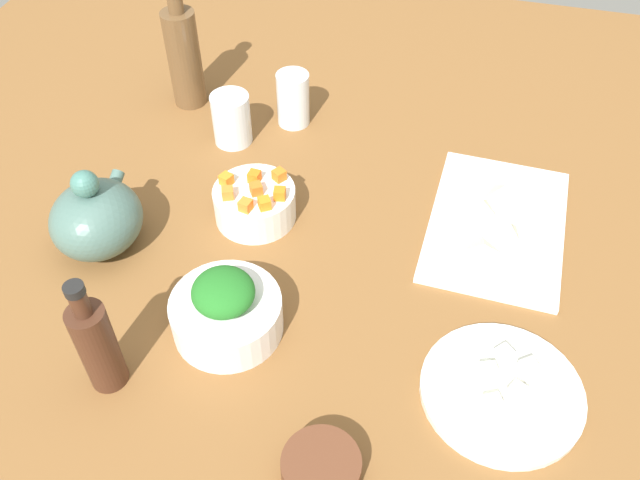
{
  "coord_description": "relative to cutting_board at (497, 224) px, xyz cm",
  "views": [
    {
      "loc": [
        -67.42,
        -17.94,
        81.06
      ],
      "look_at": [
        0.0,
        0.0,
        8.0
      ],
      "focal_mm": 37.81,
      "sensor_mm": 36.0,
      "label": 1
    }
  ],
  "objects": [
    {
      "name": "bowl_carrots",
      "position": [
        -7.81,
        38.71,
        2.4
      ],
      "size": [
        13.31,
        13.31,
        5.81
      ],
      "primitive_type": "cylinder",
      "color": "white",
      "rests_on": "tabletop"
    },
    {
      "name": "teapot",
      "position": [
        -19.98,
        60.0,
        5.29
      ],
      "size": [
        16.39,
        13.8,
        14.86
      ],
      "color": "#496A61",
      "rests_on": "tabletop"
    },
    {
      "name": "drinking_glass_0",
      "position": [
        10.53,
        49.27,
        4.31
      ],
      "size": [
        7.04,
        7.04,
        9.62
      ],
      "primitive_type": "cylinder",
      "color": "white",
      "rests_on": "tabletop"
    },
    {
      "name": "bowl_small_side",
      "position": [
        -48.34,
        16.8,
        1.56
      ],
      "size": [
        9.52,
        9.52,
        4.12
      ],
      "primitive_type": "cylinder",
      "color": "brown",
      "rests_on": "tabletop"
    },
    {
      "name": "carrot_cube_1",
      "position": [
        -10.39,
        42.08,
        6.21
      ],
      "size": [
        2.35,
        2.35,
        1.8
      ],
      "primitive_type": "cube",
      "rotation": [
        0.0,
        0.0,
        1.97
      ],
      "color": "orange",
      "rests_on": "bowl_carrots"
    },
    {
      "name": "tofu_cube_3",
      "position": [
        -28.1,
        -6.08,
        1.8
      ],
      "size": [
        3.07,
        3.07,
        2.2
      ],
      "primitive_type": "cube",
      "rotation": [
        0.0,
        0.0,
        2.2
      ],
      "color": "silver",
      "rests_on": "plate_tofu"
    },
    {
      "name": "carrot_cube_5",
      "position": [
        -8.42,
        34.12,
        6.21
      ],
      "size": [
        2.1,
        2.1,
        1.8
      ],
      "primitive_type": "cube",
      "rotation": [
        0.0,
        0.0,
        0.18
      ],
      "color": "orange",
      "rests_on": "bowl_carrots"
    },
    {
      "name": "carrot_cube_6",
      "position": [
        -12.32,
        38.42,
        6.21
      ],
      "size": [
        2.14,
        2.14,
        1.8
      ],
      "primitive_type": "cube",
      "rotation": [
        0.0,
        0.0,
        1.36
      ],
      "color": "orange",
      "rests_on": "bowl_carrots"
    },
    {
      "name": "carrot_cube_0",
      "position": [
        -8.28,
        38.08,
        6.21
      ],
      "size": [
        2.5,
        2.5,
        1.8
      ],
      "primitive_type": "cube",
      "rotation": [
        0.0,
        0.0,
        2.18
      ],
      "color": "orange",
      "rests_on": "bowl_carrots"
    },
    {
      "name": "carrot_cube_2",
      "position": [
        -5.57,
        39.28,
        6.21
      ],
      "size": [
        1.92,
        1.92,
        1.8
      ],
      "primitive_type": "cube",
      "rotation": [
        0.0,
        0.0,
        3.07
      ],
      "color": "orange",
      "rests_on": "bowl_carrots"
    },
    {
      "name": "drinking_glass_1",
      "position": [
        18.9,
        40.05,
        4.7
      ],
      "size": [
        6.12,
        6.12,
        10.4
      ],
      "primitive_type": "cylinder",
      "color": "white",
      "rests_on": "tabletop"
    },
    {
      "name": "cutting_board",
      "position": [
        0.0,
        0.0,
        0.0
      ],
      "size": [
        32.16,
        22.35,
        1.0
      ],
      "primitive_type": "cube",
      "rotation": [
        0.0,
        0.0,
        -0.04
      ],
      "color": "white",
      "rests_on": "tabletop"
    },
    {
      "name": "carrot_cube_7",
      "position": [
        -11.15,
        35.73,
        6.21
      ],
      "size": [
        2.49,
        2.49,
        1.8
      ],
      "primitive_type": "cube",
      "rotation": [
        0.0,
        0.0,
        2.15
      ],
      "color": "orange",
      "rests_on": "bowl_carrots"
    },
    {
      "name": "dumpling_2",
      "position": [
        -7.55,
        1.67,
        1.52
      ],
      "size": [
        6.22,
        5.72,
        2.03
      ],
      "primitive_type": "pyramid",
      "rotation": [
        0.0,
        0.0,
        3.29
      ],
      "color": "beige",
      "rests_on": "cutting_board"
    },
    {
      "name": "dumpling_1",
      "position": [
        -2.84,
        -1.59,
        2.07
      ],
      "size": [
        5.8,
        5.6,
        3.14
      ],
      "primitive_type": "pyramid",
      "rotation": [
        0.0,
        0.0,
        2.65
      ],
      "color": "beige",
      "rests_on": "cutting_board"
    },
    {
      "name": "bottle_0",
      "position": [
        -42.29,
        47.62,
        7.3
      ],
      "size": [
        4.92,
        4.92,
        19.23
      ],
      "color": "#472719",
      "rests_on": "tabletop"
    },
    {
      "name": "dumpling_3",
      "position": [
        6.11,
        -0.5,
        1.98
      ],
      "size": [
        7.27,
        7.52,
        2.96
      ],
      "primitive_type": "pyramid",
      "rotation": [
        0.0,
        0.0,
        2.02
      ],
      "color": "beige",
      "rests_on": "cutting_board"
    },
    {
      "name": "carrot_cube_3",
      "position": [
        -7.38,
        43.41,
        6.21
      ],
      "size": [
        2.36,
        2.36,
        1.8
      ],
      "primitive_type": "cube",
      "rotation": [
        0.0,
        0.0,
        1.17
      ],
      "color": "orange",
      "rests_on": "bowl_carrots"
    },
    {
      "name": "tofu_cube_1",
      "position": [
        -30.0,
        -0.98,
        1.8
      ],
      "size": [
        2.86,
        2.86,
        2.2
      ],
      "primitive_type": "cube",
      "rotation": [
        0.0,
        0.0,
        1.95
      ],
      "color": "#E3F7D0",
      "rests_on": "plate_tofu"
    },
    {
      "name": "tofu_cube_2",
      "position": [
        -34.72,
        -1.92,
        1.8
      ],
      "size": [
        2.97,
        2.97,
        2.2
      ],
      "primitive_type": "cube",
      "rotation": [
        0.0,
        0.0,
        2.05
      ],
      "color": "#FAE5CB",
      "rests_on": "plate_tofu"
    },
    {
      "name": "bowl_greens",
      "position": [
        -30.41,
        35.15,
        2.42
      ],
      "size": [
        15.59,
        15.59,
        5.85
      ],
      "primitive_type": "cylinder",
      "color": "white",
      "rests_on": "tabletop"
    },
    {
      "name": "tofu_cube_0",
      "position": [
        -32.22,
        -4.85,
        1.8
      ],
      "size": [
        2.96,
        2.96,
        2.2
      ],
      "primitive_type": "cube",
      "rotation": [
        0.0,
        0.0,
        2.67
      ],
      "color": "white",
      "rests_on": "plate_tofu"
    },
    {
      "name": "tofu_cube_4",
      "position": [
        -26.82,
        -2.77,
        1.8
      ],
      "size": [
        3.11,
        3.11,
        2.2
      ],
      "primitive_type": "cube",
      "rotation": [
        0.0,
        0.0,
        0.82
      ],
      "color": "silver",
      "rests_on": "plate_tofu"
    },
    {
      "name": "dumpling_0",
      "position": [
        1.34,
        3.04,
        2.09
      ],
      "size": [
        6.63,
        6.33,
        3.17
      ],
      "primitive_type": "pyramid",
      "rotation": [
        0.0,
        0.0,
        2.88
      ],
      "color": "beige",
      "rests_on": "cutting_board"
    },
    {
      "name": "chopped_greens_mound",
      "position": [
        -30.41,
        35.15,
        7.54
      ],
      "size": [
        12.37,
        12.32,
        4.38
      ],
      "primitive_type": "ellipsoid",
      "rotation": [
        0.0,
        0.0,
        0.68
      ],
      "color": "#226D23",
      "rests_on": "bowl_greens"
    },
    {
      "name": "bottle_1",
      "position": [
        20.16,
        61.8,
        9.72
      ],
      "size": [
        6.31,
        6.31,
        24.54
      ],
      "color": "brown",
      "rests_on": "tabletop"
    },
    {
      "name": "plate_tofu",
      "position": [
        -31.32,
        -3.17,
        0.1
      ],
      "size": [
        21.4,
        21.4,
        1.2
      ],
      "primitive_type": "cylinder",
      "color": "white",
      "rests_on": "tabletop"
    },
    {
      "name": "tabletop",
      "position": [
        -14.95,
        25.83,
        -2.0
      ],
      "size": [
        190.0,
        190.0,
        3.0
      ],
      "primitive_type": "cube",
      "color": "brown",
      "rests_on": "ground"
    },
    {
      "name": "carrot_cube_4",
      "position": [
        -4.18,
        35.53,
        6.21
      ],
      "size": [
        2.5,
        2.5,
        1.8
      ],
      "primitive_type": "cube",
      "rotation": [
        0.0,
        0.0,
        0.98
      ],
      "color": "orange",
      "rests_on": "bowl_carrots"
    }
  ]
}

